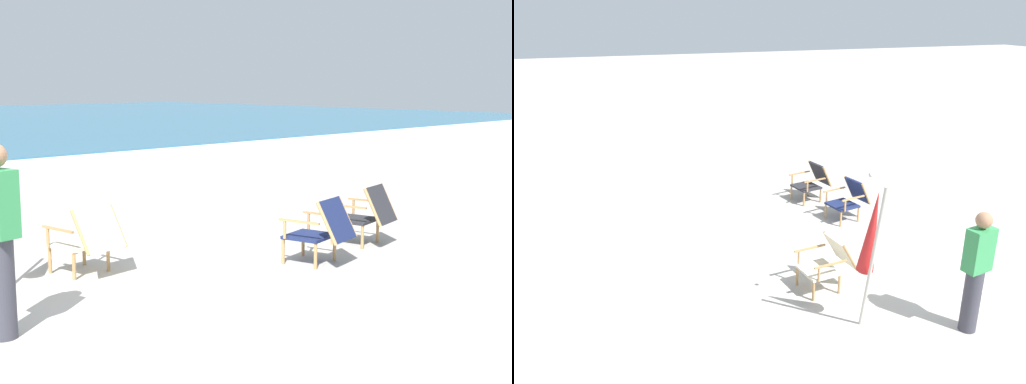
{
  "view_description": "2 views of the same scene",
  "coord_description": "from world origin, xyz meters",
  "views": [
    {
      "loc": [
        -4.26,
        -5.11,
        2.12
      ],
      "look_at": [
        2.18,
        1.42,
        0.69
      ],
      "focal_mm": 50.0,
      "sensor_mm": 36.0,
      "label": 1
    },
    {
      "loc": [
        -6.0,
        4.64,
        3.89
      ],
      "look_at": [
        2.18,
        1.69,
        0.67
      ],
      "focal_mm": 35.0,
      "sensor_mm": 36.0,
      "label": 2
    }
  ],
  "objects": [
    {
      "name": "beach_chair_back_right",
      "position": [
        3.16,
        0.37,
        0.43
      ],
      "size": [
        0.71,
        0.83,
        0.79
      ],
      "color": "#28282D",
      "rests_on": "ground"
    },
    {
      "name": "beach_chair_back_left",
      "position": [
        -0.21,
        1.64,
        0.42
      ],
      "size": [
        0.66,
        0.83,
        0.78
      ],
      "color": "beige",
      "rests_on": "ground"
    },
    {
      "name": "ground_plane",
      "position": [
        0.0,
        0.0,
        0.0
      ],
      "size": [
        80.0,
        80.0,
        0.0
      ],
      "primitive_type": "plane",
      "color": "#B2AAA0"
    },
    {
      "name": "umbrella_furled_red",
      "position": [
        -1.34,
        1.67,
        1.37
      ],
      "size": [
        0.55,
        0.28,
        2.09
      ],
      "color": "#B7B2A8",
      "rests_on": "ground"
    },
    {
      "name": "beach_chair_front_right",
      "position": [
        1.97,
        0.13,
        0.42
      ],
      "size": [
        0.71,
        0.85,
        0.79
      ],
      "color": "#19234C",
      "rests_on": "ground"
    },
    {
      "name": "person_near_chairs",
      "position": [
        -1.76,
        0.42,
        0.84
      ],
      "size": [
        0.25,
        0.37,
        1.63
      ],
      "color": "#383842",
      "rests_on": "ground"
    }
  ]
}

